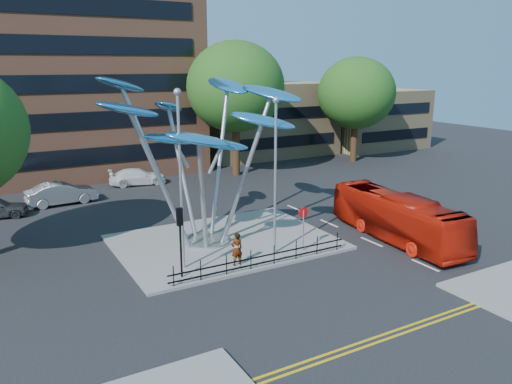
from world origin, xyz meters
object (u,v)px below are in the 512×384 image
tree_far (356,93)px  red_bus (397,217)px  parked_car_mid (61,193)px  traffic_light_island (180,228)px  street_lamp_right (275,163)px  street_lamp_left (180,165)px  no_entry_sign_island (303,221)px  tree_right (236,87)px  parked_car_right (138,177)px  pedestrian (237,249)px  leaf_sculpture (200,124)px

tree_far → red_bus: tree_far is taller
tree_far → parked_car_mid: tree_far is taller
traffic_light_island → street_lamp_right: bearing=5.2°
street_lamp_left → no_entry_sign_island: size_ratio=3.59×
tree_far → street_lamp_right: tree_far is taller
tree_right → red_bus: (0.01, -20.33, -6.67)m
tree_far → parked_car_right: 24.00m
street_lamp_right → traffic_light_island: street_lamp_right is taller
no_entry_sign_island → parked_car_mid: (-9.78, 16.88, -1.00)m
traffic_light_island → pedestrian: traffic_light_island is taller
tree_right → tree_far: (14.00, 0.00, -0.93)m
tree_far → parked_car_right: bearing=178.3°
tree_far → street_lamp_right: bearing=-138.5°
leaf_sculpture → street_lamp_right: (2.57, -3.68, -1.78)m
tree_far → street_lamp_right: (-21.50, -19.00, -2.01)m
street_lamp_right → traffic_light_island: bearing=-174.8°
red_bus → parked_car_right: (-9.13, 21.03, -0.68)m
tree_right → no_entry_sign_island: size_ratio=4.94×
leaf_sculpture → pedestrian: (0.03, -4.18, -5.87)m
traffic_light_island → red_bus: bearing=-3.6°
tree_right → parked_car_mid: 17.55m
street_lamp_left → red_bus: street_lamp_left is taller
tree_far → street_lamp_right: size_ratio=1.30×
street_lamp_right → parked_car_right: bearing=94.7°
street_lamp_left → pedestrian: 5.10m
no_entry_sign_island → parked_car_right: size_ratio=0.51×
parked_car_right → tree_far: bearing=-83.5°
red_bus → street_lamp_left: bearing=176.5°
tree_far → traffic_light_island: tree_far is taller
traffic_light_island → red_bus: traffic_light_island is taller
street_lamp_left → parked_car_right: 20.05m
street_lamp_right → parked_car_mid: size_ratio=1.68×
tree_far → parked_car_mid: size_ratio=2.19×
traffic_light_island → no_entry_sign_island: traffic_light_island is taller
leaf_sculpture → parked_car_right: leaf_sculpture is taller
no_entry_sign_island → parked_car_mid: 19.54m
traffic_light_island → no_entry_sign_island: (7.00, 0.02, -0.80)m
parked_car_mid → red_bus: bearing=-142.6°
street_lamp_right → traffic_light_island: 6.05m
tree_right → red_bus: bearing=-90.0°
street_lamp_right → traffic_light_island: (-5.50, -0.50, -2.48)m
tree_far → parked_car_right: tree_far is taller
red_bus → pedestrian: bearing=-179.9°
tree_right → tree_far: tree_right is taller
street_lamp_left → no_entry_sign_island: bearing=-8.6°
leaf_sculpture → no_entry_sign_island: (4.07, -4.16, -5.06)m
tree_far → traffic_light_island: 33.61m
tree_right → leaf_sculpture: (-10.07, -15.32, -1.16)m
traffic_light_island → parked_car_right: (3.89, 20.20, -1.92)m
no_entry_sign_island → street_lamp_right: bearing=162.1°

